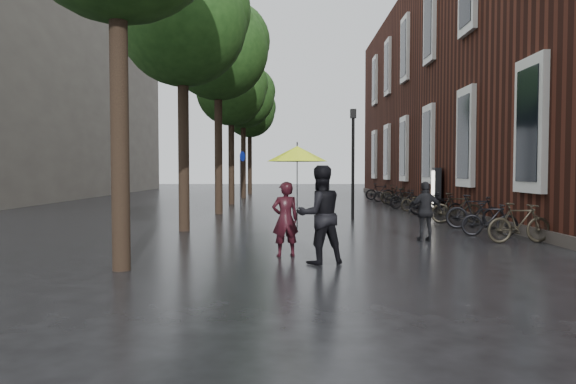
{
  "coord_description": "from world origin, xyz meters",
  "views": [
    {
      "loc": [
        -0.98,
        -8.15,
        1.8
      ],
      "look_at": [
        -1.02,
        5.91,
        1.2
      ],
      "focal_mm": 32.0,
      "sensor_mm": 36.0,
      "label": 1
    }
  ],
  "objects_px": {
    "person_burgundy": "(285,219)",
    "pedestrian_walking": "(426,211)",
    "lamp_post": "(353,153)",
    "person_black": "(320,215)",
    "parked_bicycles": "(421,201)",
    "ad_lightbox": "(436,190)"
  },
  "relations": [
    {
      "from": "person_black",
      "to": "ad_lightbox",
      "type": "relative_size",
      "value": 0.99
    },
    {
      "from": "person_burgundy",
      "to": "person_black",
      "type": "xyz_separation_m",
      "value": [
        0.67,
        -0.86,
        0.16
      ]
    },
    {
      "from": "lamp_post",
      "to": "person_black",
      "type": "bearing_deg",
      "value": -101.0
    },
    {
      "from": "pedestrian_walking",
      "to": "lamp_post",
      "type": "relative_size",
      "value": 0.38
    },
    {
      "from": "person_burgundy",
      "to": "person_black",
      "type": "relative_size",
      "value": 0.83
    },
    {
      "from": "parked_bicycles",
      "to": "ad_lightbox",
      "type": "height_order",
      "value": "ad_lightbox"
    },
    {
      "from": "parked_bicycles",
      "to": "lamp_post",
      "type": "distance_m",
      "value": 4.98
    },
    {
      "from": "person_burgundy",
      "to": "pedestrian_walking",
      "type": "xyz_separation_m",
      "value": [
        3.54,
        2.29,
        -0.02
      ]
    },
    {
      "from": "parked_bicycles",
      "to": "pedestrian_walking",
      "type": "bearing_deg",
      "value": -103.76
    },
    {
      "from": "person_black",
      "to": "ad_lightbox",
      "type": "xyz_separation_m",
      "value": [
        5.7,
        12.12,
        0.01
      ]
    },
    {
      "from": "person_burgundy",
      "to": "pedestrian_walking",
      "type": "distance_m",
      "value": 4.22
    },
    {
      "from": "person_burgundy",
      "to": "person_black",
      "type": "height_order",
      "value": "person_black"
    },
    {
      "from": "person_burgundy",
      "to": "person_black",
      "type": "distance_m",
      "value": 1.11
    },
    {
      "from": "person_black",
      "to": "parked_bicycles",
      "type": "xyz_separation_m",
      "value": [
        5.06,
        12.08,
        -0.47
      ]
    },
    {
      "from": "person_burgundy",
      "to": "ad_lightbox",
      "type": "distance_m",
      "value": 12.94
    },
    {
      "from": "person_burgundy",
      "to": "pedestrian_walking",
      "type": "bearing_deg",
      "value": -161.44
    },
    {
      "from": "ad_lightbox",
      "to": "lamp_post",
      "type": "relative_size",
      "value": 0.47
    },
    {
      "from": "person_black",
      "to": "pedestrian_walking",
      "type": "bearing_deg",
      "value": -150.56
    },
    {
      "from": "person_burgundy",
      "to": "pedestrian_walking",
      "type": "relative_size",
      "value": 1.03
    },
    {
      "from": "ad_lightbox",
      "to": "person_burgundy",
      "type": "bearing_deg",
      "value": -109.54
    },
    {
      "from": "pedestrian_walking",
      "to": "lamp_post",
      "type": "bearing_deg",
      "value": -82.25
    },
    {
      "from": "person_burgundy",
      "to": "parked_bicycles",
      "type": "bearing_deg",
      "value": -131.35
    }
  ]
}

